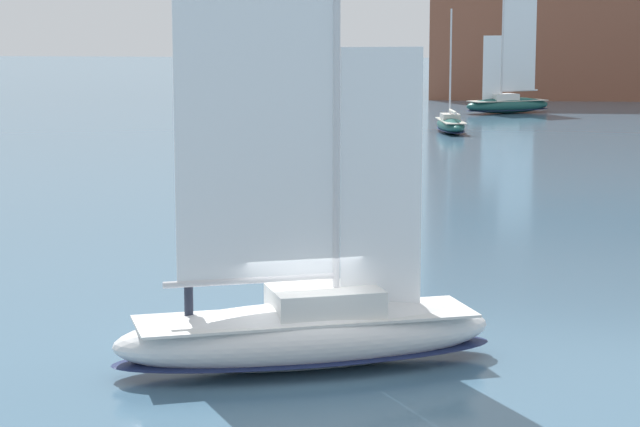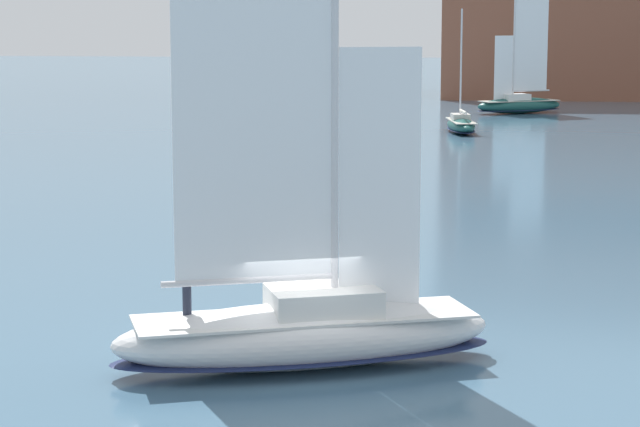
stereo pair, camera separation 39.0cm
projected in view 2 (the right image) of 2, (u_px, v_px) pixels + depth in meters
The scene contains 4 objects.
ground_plane at pixel (305, 367), 28.33m from camera, with size 400.00×400.00×0.00m, color #42667F.
sailboat_main at pixel (305, 325), 28.18m from camera, with size 9.12×5.47×12.12m.
sailboat_moored_near_marina at pixel (519, 103), 99.71m from camera, with size 7.64×5.53×10.41m.
sailboat_moored_far_slip at pixel (461, 124), 83.66m from camera, with size 2.57×6.17×8.25m.
Camera 2 is at (3.56, -27.19, 7.95)m, focal length 70.00 mm.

